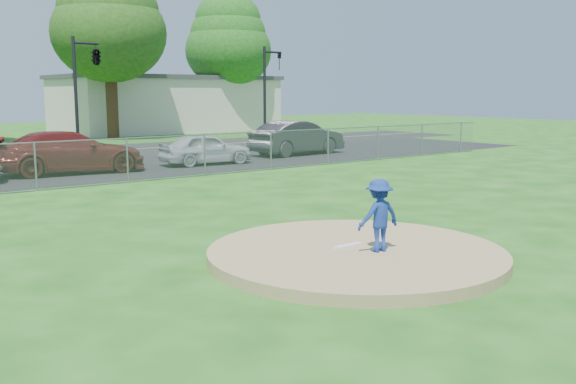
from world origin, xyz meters
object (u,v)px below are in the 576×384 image
tree_right (109,19)px  parked_car_darkred (70,152)px  commercial_building (166,103)px  parked_car_charcoal (297,138)px  tree_far_right (228,40)px  traffic_signal_right (268,86)px  traffic_signal_center (94,58)px  pitcher (379,215)px  parked_car_pearl (206,149)px

tree_right → parked_car_darkred: bearing=-117.8°
commercial_building → parked_car_charcoal: commercial_building is taller
tree_right → tree_far_right: bearing=15.3°
parked_car_darkred → traffic_signal_right: bearing=-58.0°
tree_right → parked_car_charcoal: size_ratio=2.34×
tree_far_right → traffic_signal_center: bearing=-141.0°
commercial_building → tree_right: (-7.00, -6.00, 5.49)m
traffic_signal_right → tree_far_right: bearing=66.1°
traffic_signal_center → pitcher: size_ratio=4.32×
tree_far_right → traffic_signal_right: (-5.76, -13.00, -3.70)m
tree_far_right → pitcher: (-19.80, -35.36, -6.21)m
commercial_building → tree_right: tree_right is taller
traffic_signal_center → traffic_signal_right: 10.34m
commercial_building → parked_car_pearl: size_ratio=4.21×
parked_car_pearl → pitcher: bearing=165.0°
parked_car_darkred → pitcher: bearing=-173.2°
tree_far_right → parked_car_pearl: 25.17m
commercial_building → traffic_signal_right: bearing=-96.3°
parked_car_charcoal → pitcher: bearing=140.3°
tree_right → pitcher: (-8.80, -32.36, -6.80)m
tree_right → parked_car_pearl: tree_right is taller
commercial_building → traffic_signal_center: 20.17m
commercial_building → pitcher: 41.51m
tree_far_right → pitcher: tree_far_right is taller
tree_far_right → traffic_signal_right: bearing=-113.9°
commercial_building → parked_car_darkred: 27.27m
tree_right → parked_car_pearl: 18.51m
parked_car_pearl → parked_car_charcoal: size_ratio=0.78×
parked_car_pearl → parked_car_charcoal: (5.78, 1.02, 0.16)m
traffic_signal_right → parked_car_pearl: 11.12m
traffic_signal_right → traffic_signal_center: bearing=-180.0°
traffic_signal_right → pitcher: 26.52m
tree_right → traffic_signal_center: 11.60m
traffic_signal_center → traffic_signal_right: size_ratio=1.00×
parked_car_charcoal → traffic_signal_center: bearing=48.1°
parked_car_charcoal → parked_car_pearl: bearing=95.2°
traffic_signal_center → traffic_signal_right: (10.27, 0.00, -1.25)m
pitcher → parked_car_darkred: (0.19, 16.05, -0.05)m
tree_right → traffic_signal_center: size_ratio=2.08×
parked_car_pearl → parked_car_charcoal: bearing=-74.8°
pitcher → traffic_signal_right: bearing=-113.6°
parked_car_pearl → traffic_signal_right: bearing=-45.2°
pitcher → tree_far_right: bearing=-110.7°
tree_right → traffic_signal_right: tree_right is taller
commercial_building → tree_far_right: tree_far_right is taller
tree_far_right → parked_car_darkred: 28.23m
tree_right → tree_far_right: (11.00, 3.00, -0.59)m
traffic_signal_right → parked_car_charcoal: 6.86m
traffic_signal_right → parked_car_darkred: bearing=-155.5°
pitcher → parked_car_charcoal: bearing=-116.3°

